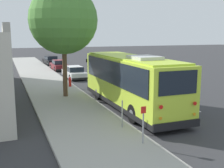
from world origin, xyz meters
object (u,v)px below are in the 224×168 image
at_px(parked_sedan_white, 74,73).
at_px(parked_sedan_black, 51,60).
at_px(sign_post_near, 143,125).
at_px(fire_hydrant, 70,82).
at_px(street_tree, 63,15).
at_px(parked_sedan_maroon, 59,65).
at_px(sign_post_far, 122,114).
at_px(shuttle_bus, 130,79).

bearing_deg(parked_sedan_white, parked_sedan_black, -0.56).
relative_size(parked_sedan_black, sign_post_near, 3.07).
bearing_deg(parked_sedan_black, fire_hydrant, 170.67).
relative_size(street_tree, fire_hydrant, 10.40).
xyz_separation_m(parked_sedan_maroon, fire_hydrant, (-12.49, 1.45, -0.04)).
bearing_deg(sign_post_near, fire_hydrant, -0.24).
bearing_deg(parked_sedan_maroon, sign_post_near, 175.68).
distance_m(parked_sedan_black, fire_hydrant, 19.40).
bearing_deg(sign_post_far, shuttle_bus, -30.10).
bearing_deg(street_tree, parked_sedan_maroon, -9.24).
distance_m(shuttle_bus, parked_sedan_white, 12.92).
distance_m(sign_post_near, fire_hydrant, 13.44).
relative_size(sign_post_near, sign_post_far, 1.18).
relative_size(parked_sedan_black, fire_hydrant, 5.87).
xyz_separation_m(parked_sedan_white, parked_sedan_black, (14.19, 0.13, 0.02)).
relative_size(sign_post_near, fire_hydrant, 1.92).
bearing_deg(parked_sedan_black, parked_sedan_maroon, 174.71).
bearing_deg(sign_post_far, parked_sedan_maroon, -3.62).
relative_size(parked_sedan_white, parked_sedan_black, 0.93).
bearing_deg(street_tree, fire_hydrant, -18.46).
xyz_separation_m(parked_sedan_white, sign_post_near, (-18.59, 1.68, 0.36)).
distance_m(parked_sedan_maroon, parked_sedan_black, 6.85).
xyz_separation_m(parked_sedan_black, street_tree, (-22.75, 2.63, 5.22)).
relative_size(parked_sedan_maroon, fire_hydrant, 5.30).
bearing_deg(sign_post_near, sign_post_far, 0.00).
distance_m(parked_sedan_maroon, fire_hydrant, 12.58).
xyz_separation_m(parked_sedan_white, street_tree, (-8.56, 2.77, 5.24)).
distance_m(sign_post_near, sign_post_far, 2.15).
distance_m(shuttle_bus, parked_sedan_black, 27.08).
relative_size(shuttle_bus, street_tree, 1.22).
height_order(shuttle_bus, parked_sedan_black, shuttle_bus).
distance_m(shuttle_bus, street_tree, 6.68).
bearing_deg(parked_sedan_white, parked_sedan_maroon, 0.31).
bearing_deg(sign_post_far, street_tree, 7.82).
bearing_deg(shuttle_bus, sign_post_far, 149.98).
height_order(shuttle_bus, sign_post_far, shuttle_bus).
relative_size(parked_sedan_maroon, sign_post_far, 3.25).
bearing_deg(sign_post_near, street_tree, 6.16).
bearing_deg(parked_sedan_maroon, street_tree, 169.76).
distance_m(parked_sedan_white, fire_hydrant, 5.40).
distance_m(parked_sedan_maroon, street_tree, 16.94).
bearing_deg(sign_post_far, sign_post_near, -180.00).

